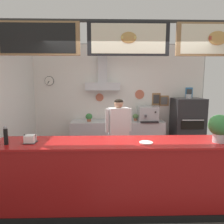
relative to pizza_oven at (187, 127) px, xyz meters
The scene contains 14 objects.
ground_plane 2.68m from the pizza_oven, 133.31° to the right, with size 5.71×5.71×0.00m, color #514C47.
back_wall_assembly 1.99m from the pizza_oven, 168.89° to the left, with size 4.69×2.60×2.93m.
service_counter 2.89m from the pizza_oven, 127.74° to the right, with size 3.90×0.68×1.05m.
back_prep_counter 1.84m from the pizza_oven, behind, with size 2.40×0.62×0.91m.
pizza_oven is the anchor object (origin of this frame).
shop_worker 2.11m from the pizza_oven, 150.95° to the right, with size 0.55×0.30×1.57m.
espresso_machine 1.08m from the pizza_oven, behind, with size 0.49×0.55×0.38m.
potted_rosemary 1.36m from the pizza_oven, behind, with size 0.15×0.15×0.18m.
potted_oregano 2.56m from the pizza_oven, behind, with size 0.17×0.17×0.20m.
potted_basil 1.85m from the pizza_oven, behind, with size 0.14×0.14×0.18m.
napkin_holder 3.93m from the pizza_oven, 143.89° to the right, with size 0.17×0.16×0.13m.
basil_vase 2.46m from the pizza_oven, 102.13° to the right, with size 0.30×0.30×0.40m.
condiment_plate 2.83m from the pizza_oven, 123.11° to the right, with size 0.19×0.19×0.01m.
pepper_grinder 4.23m from the pizza_oven, 145.53° to the right, with size 0.06×0.06×0.26m.
Camera 1 is at (-0.33, -3.23, 1.88)m, focal length 32.47 mm.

